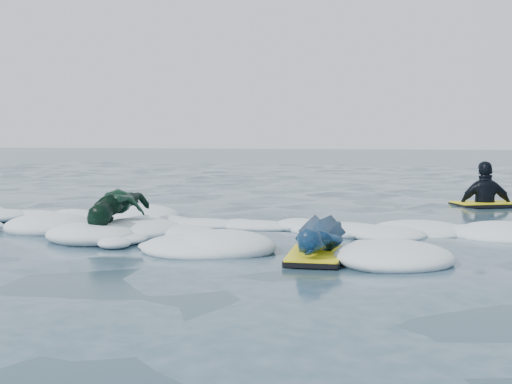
% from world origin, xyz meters
% --- Properties ---
extents(ground, '(120.00, 120.00, 0.00)m').
position_xyz_m(ground, '(0.00, 0.00, 0.00)').
color(ground, '#1A2C40').
rests_on(ground, ground).
extents(foam_band, '(12.00, 3.10, 0.30)m').
position_xyz_m(foam_band, '(0.00, 1.03, 0.00)').
color(foam_band, white).
rests_on(foam_band, ground).
extents(prone_woman_unit, '(0.59, 1.44, 0.36)m').
position_xyz_m(prone_woman_unit, '(0.94, 0.03, 0.18)').
color(prone_woman_unit, black).
rests_on(prone_woman_unit, ground).
extents(prone_child_unit, '(0.89, 1.47, 0.54)m').
position_xyz_m(prone_child_unit, '(-1.61, 0.74, 0.28)').
color(prone_child_unit, black).
rests_on(prone_child_unit, ground).
extents(waiting_rider_unit, '(1.24, 1.02, 1.62)m').
position_xyz_m(waiting_rider_unit, '(2.89, 5.25, -0.03)').
color(waiting_rider_unit, black).
rests_on(waiting_rider_unit, ground).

